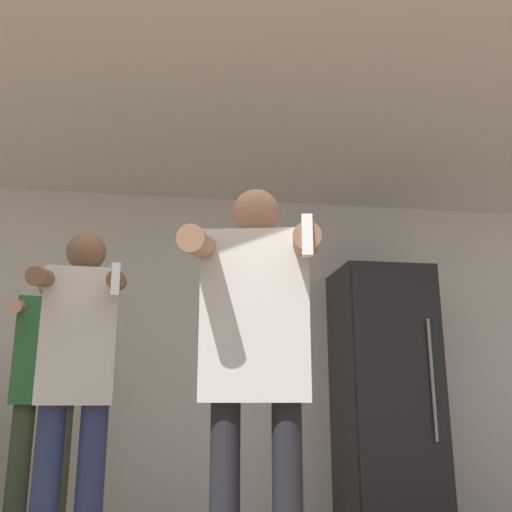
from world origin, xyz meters
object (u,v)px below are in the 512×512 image
person_man_side (76,377)px  refrigerator (385,393)px  person_woman_foreground (256,350)px  person_spectator_back (47,378)px

person_man_side → refrigerator: bearing=34.6°
refrigerator → person_woman_foreground: size_ratio=1.11×
refrigerator → person_man_side: size_ratio=1.12×
refrigerator → person_man_side: (-2.05, -1.42, 0.04)m
refrigerator → person_woman_foreground: (-1.30, -2.08, 0.12)m
person_spectator_back → person_woman_foreground: bearing=-55.7°
refrigerator → person_man_side: refrigerator is taller
person_woman_foreground → person_spectator_back: 1.88m
person_man_side → person_spectator_back: bearing=109.3°
refrigerator → person_man_side: bearing=-145.4°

